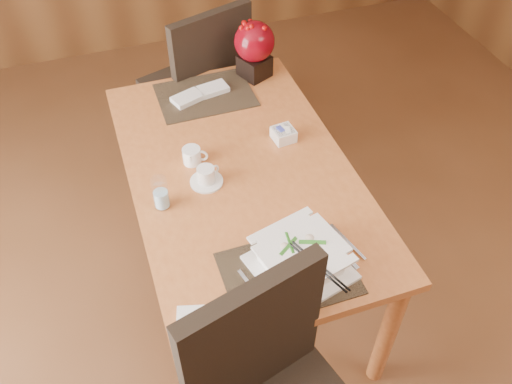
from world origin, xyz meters
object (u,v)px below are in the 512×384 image
object	(u,v)px
sugar_caddy	(284,134)
berry_decor	(254,46)
water_glass	(161,193)
bread_plate	(197,324)
dining_table	(241,187)
soup_setting	(301,259)
coffee_cup	(206,177)
creamer_jug	(192,156)
far_chair	(202,81)

from	to	relation	value
sugar_caddy	berry_decor	distance (m)	0.53
water_glass	bread_plate	size ratio (longest dim) A/B	1.05
water_glass	berry_decor	distance (m)	0.96
dining_table	soup_setting	distance (m)	0.57
coffee_cup	creamer_jug	world-z (taller)	coffee_cup
water_glass	far_chair	size ratio (longest dim) A/B	0.14
dining_table	berry_decor	xyz separation A→B (m)	(0.28, 0.63, 0.26)
sugar_caddy	far_chair	xyz separation A→B (m)	(-0.17, 0.78, -0.19)
soup_setting	far_chair	world-z (taller)	far_chair
bread_plate	berry_decor	bearing A→B (deg)	63.79
berry_decor	far_chair	world-z (taller)	same
bread_plate	far_chair	distance (m)	1.61
dining_table	soup_setting	world-z (taller)	soup_setting
sugar_caddy	far_chair	size ratio (longest dim) A/B	0.09
far_chair	berry_decor	bearing A→B (deg)	109.51
creamer_jug	berry_decor	world-z (taller)	berry_decor
sugar_caddy	water_glass	bearing A→B (deg)	-159.33
bread_plate	dining_table	bearing A→B (deg)	61.43
water_glass	creamer_jug	xyz separation A→B (m)	(0.17, 0.21, -0.04)
creamer_jug	far_chair	size ratio (longest dim) A/B	0.09
coffee_cup	bread_plate	bearing A→B (deg)	-107.85
dining_table	soup_setting	size ratio (longest dim) A/B	4.07
dining_table	coffee_cup	world-z (taller)	coffee_cup
dining_table	berry_decor	size ratio (longest dim) A/B	5.17
dining_table	sugar_caddy	size ratio (longest dim) A/B	16.55
coffee_cup	far_chair	world-z (taller)	far_chair
creamer_jug	water_glass	bearing A→B (deg)	-106.47
creamer_jug	berry_decor	xyz separation A→B (m)	(0.45, 0.52, 0.13)
dining_table	far_chair	world-z (taller)	far_chair
sugar_caddy	bread_plate	world-z (taller)	sugar_caddy
water_glass	far_chair	bearing A→B (deg)	67.70
coffee_cup	sugar_caddy	bearing A→B (deg)	21.10
dining_table	soup_setting	bearing A→B (deg)	-85.40
water_glass	berry_decor	world-z (taller)	berry_decor
dining_table	berry_decor	distance (m)	0.74
creamer_jug	bread_plate	size ratio (longest dim) A/B	0.72
soup_setting	berry_decor	distance (m)	1.21
sugar_caddy	bread_plate	size ratio (longest dim) A/B	0.66
soup_setting	water_glass	bearing A→B (deg)	116.44
water_glass	dining_table	bearing A→B (deg)	15.25
creamer_jug	bread_plate	distance (m)	0.78
dining_table	soup_setting	xyz separation A→B (m)	(0.04, -0.55, 0.16)
creamer_jug	sugar_caddy	world-z (taller)	creamer_jug
sugar_caddy	soup_setting	bearing A→B (deg)	-106.20
berry_decor	bread_plate	bearing A→B (deg)	-116.21
sugar_caddy	bread_plate	xyz separation A→B (m)	(-0.59, -0.77, -0.02)
bread_plate	soup_setting	bearing A→B (deg)	13.57
sugar_caddy	coffee_cup	bearing A→B (deg)	-158.90
soup_setting	sugar_caddy	xyz separation A→B (m)	(0.20, 0.67, -0.03)
dining_table	sugar_caddy	distance (m)	0.30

